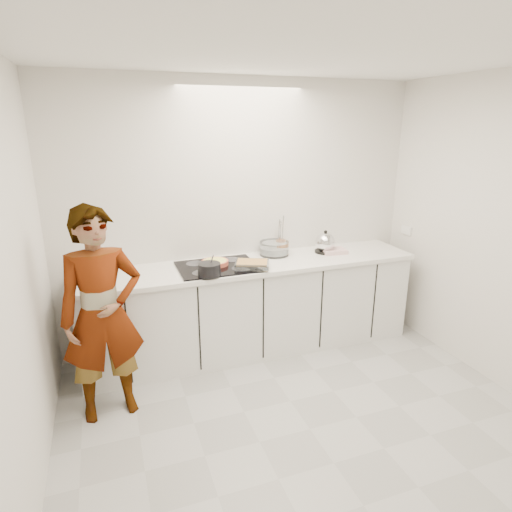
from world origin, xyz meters
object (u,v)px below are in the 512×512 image
object	(u,v)px
saucepan	(209,269)
kettle	(325,243)
hob	(218,267)
tart_dish	(215,262)
cook	(102,315)
utensil_crock	(281,247)
mixing_bowl	(274,249)
baking_dish	(252,264)

from	to	relation	value
saucepan	kettle	size ratio (longest dim) A/B	1.05
hob	tart_dish	bearing A→B (deg)	102.85
hob	cook	distance (m)	1.15
hob	utensil_crock	size ratio (longest dim) A/B	5.49
hob	saucepan	bearing A→B (deg)	-120.78
mixing_bowl	utensil_crock	size ratio (longest dim) A/B	2.38
tart_dish	saucepan	size ratio (longest dim) A/B	1.01
hob	tart_dish	world-z (taller)	tart_dish
kettle	cook	world-z (taller)	cook
tart_dish	saucepan	xyz separation A→B (m)	(-0.12, -0.27, 0.03)
baking_dish	kettle	size ratio (longest dim) A/B	1.51
hob	tart_dish	distance (m)	0.06
tart_dish	saucepan	distance (m)	0.30
saucepan	kettle	bearing A→B (deg)	13.71
baking_dish	kettle	world-z (taller)	kettle
tart_dish	cook	size ratio (longest dim) A/B	0.16
utensil_crock	baking_dish	bearing A→B (deg)	-139.69
utensil_crock	cook	world-z (taller)	cook
tart_dish	utensil_crock	bearing A→B (deg)	13.47
saucepan	utensil_crock	distance (m)	0.96
kettle	baking_dish	bearing A→B (deg)	-164.40
cook	baking_dish	bearing A→B (deg)	8.07
utensil_crock	cook	size ratio (longest dim) A/B	0.08
hob	mixing_bowl	size ratio (longest dim) A/B	2.30
mixing_bowl	utensil_crock	bearing A→B (deg)	20.60
cook	hob	bearing A→B (deg)	19.29
tart_dish	mixing_bowl	xyz separation A→B (m)	(0.65, 0.14, 0.03)
tart_dish	mixing_bowl	bearing A→B (deg)	12.49
baking_dish	saucepan	bearing A→B (deg)	-170.38
utensil_crock	cook	xyz separation A→B (m)	(-1.75, -0.75, -0.15)
cook	utensil_crock	bearing A→B (deg)	15.19
tart_dish	mixing_bowl	world-z (taller)	mixing_bowl
baking_dish	utensil_crock	world-z (taller)	utensil_crock
tart_dish	cook	distance (m)	1.17
hob	baking_dish	bearing A→B (deg)	-27.87
tart_dish	baking_dish	world-z (taller)	baking_dish
hob	cook	world-z (taller)	cook
utensil_crock	cook	bearing A→B (deg)	-156.64
kettle	mixing_bowl	bearing A→B (deg)	169.47
tart_dish	utensil_crock	distance (m)	0.76
saucepan	kettle	distance (m)	1.33
saucepan	cook	xyz separation A→B (m)	(-0.89, -0.31, -0.15)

